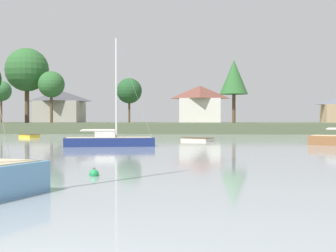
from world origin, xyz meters
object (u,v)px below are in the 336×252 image
Objects in this scene: sailboat_navy at (109,144)px; dinghy_cream at (197,140)px; dinghy_yellow at (29,137)px; mooring_buoy_green at (94,174)px.

dinghy_cream is at bearing 56.51° from sailboat_navy.
mooring_buoy_green is (16.57, -40.14, -0.08)m from dinghy_yellow.
mooring_buoy_green is at bearing -81.06° from sailboat_navy.
mooring_buoy_green is (3.34, -21.21, -0.14)m from sailboat_navy.
sailboat_navy is at bearing -123.49° from dinghy_cream.
sailboat_navy reaches higher than dinghy_cream.
dinghy_cream is (7.10, 10.73, -0.09)m from sailboat_navy.
dinghy_yellow is 43.42m from mooring_buoy_green.
sailboat_navy is 12.87m from dinghy_cream.
mooring_buoy_green is at bearing -67.56° from dinghy_yellow.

